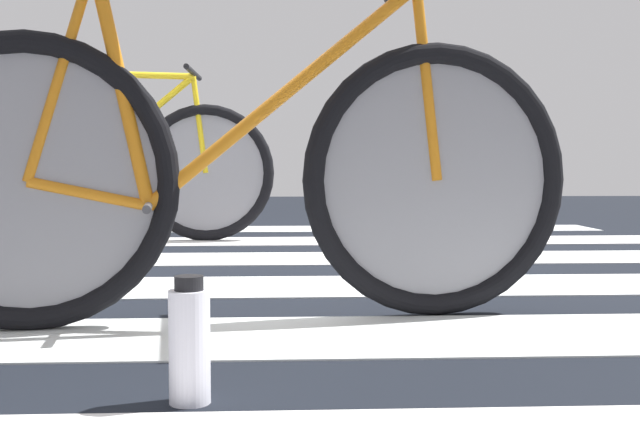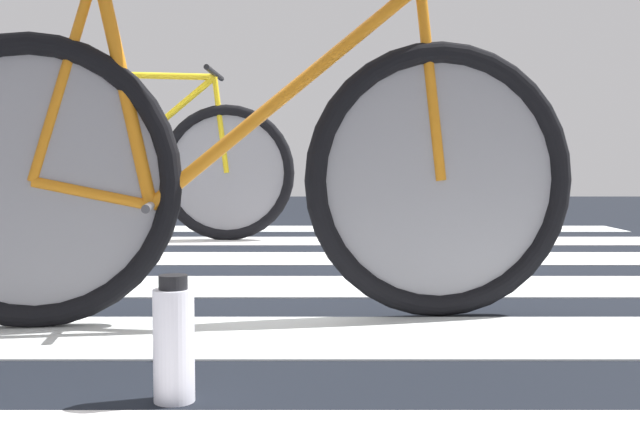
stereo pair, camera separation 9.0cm
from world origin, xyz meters
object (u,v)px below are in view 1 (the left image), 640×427
object	(u,v)px
bicycle_1_of_2	(241,170)
cyclist_2_of_2	(45,116)
water_bottle	(190,343)
bicycle_2_of_2	(107,168)

from	to	relation	value
bicycle_1_of_2	cyclist_2_of_2	world-z (taller)	cyclist_2_of_2
bicycle_1_of_2	water_bottle	bearing A→B (deg)	-102.61
bicycle_2_of_2	cyclist_2_of_2	size ratio (longest dim) A/B	1.72
bicycle_1_of_2	water_bottle	size ratio (longest dim) A/B	8.06
bicycle_2_of_2	water_bottle	size ratio (longest dim) A/B	8.11
bicycle_1_of_2	water_bottle	xyz separation A→B (m)	(-0.05, -0.66, -0.28)
water_bottle	bicycle_1_of_2	bearing A→B (deg)	85.61
bicycle_2_of_2	cyclist_2_of_2	distance (m)	0.41
cyclist_2_of_2	water_bottle	xyz separation A→B (m)	(1.07, -2.81, -0.55)
water_bottle	cyclist_2_of_2	bearing A→B (deg)	110.84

